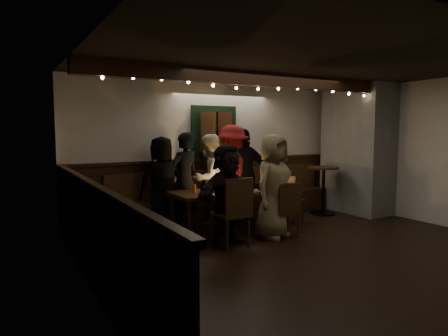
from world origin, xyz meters
TOP-DOWN VIEW (x-y plane):
  - room at (1.07, 1.42)m, footprint 6.02×5.01m
  - dining_table at (-0.46, 1.40)m, footprint 1.95×0.84m
  - chair_near_left at (-0.89, 0.54)m, footprint 0.49×0.49m
  - chair_near_right at (0.11, 0.60)m, footprint 0.45×0.45m
  - chair_end at (0.75, 1.36)m, footprint 0.51×0.51m
  - high_top at (1.87, 1.64)m, footprint 0.60×0.60m
  - person_a at (-1.40, 2.07)m, footprint 0.87×0.66m
  - person_b at (-1.01, 2.03)m, footprint 0.70×0.56m
  - person_c at (-0.49, 2.10)m, footprint 0.96×0.86m
  - person_d at (0.04, 2.17)m, footprint 1.33×1.08m
  - person_e at (0.28, 2.11)m, footprint 1.08×0.64m
  - person_f at (-0.91, 0.73)m, footprint 1.46×0.86m
  - person_g at (-0.08, 0.72)m, footprint 0.94×0.78m

SIDE VIEW (x-z plane):
  - chair_end at x=0.75m, z-range 0.06..0.93m
  - chair_near_right at x=0.11m, z-range 0.06..0.94m
  - chair_near_left at x=-0.89m, z-range 0.06..1.09m
  - high_top at x=1.87m, z-range 0.13..1.08m
  - dining_table at x=-0.46m, z-range 0.22..1.06m
  - person_f at x=-0.91m, z-range 0.00..1.50m
  - person_a at x=-1.40m, z-range 0.00..1.59m
  - person_c at x=-0.49m, z-range 0.00..1.62m
  - person_g at x=-0.08m, z-range 0.00..1.64m
  - person_b at x=-1.01m, z-range 0.00..1.66m
  - person_e at x=0.28m, z-range 0.00..1.72m
  - person_d at x=0.04m, z-range 0.00..1.79m
  - room at x=1.07m, z-range -0.24..2.38m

